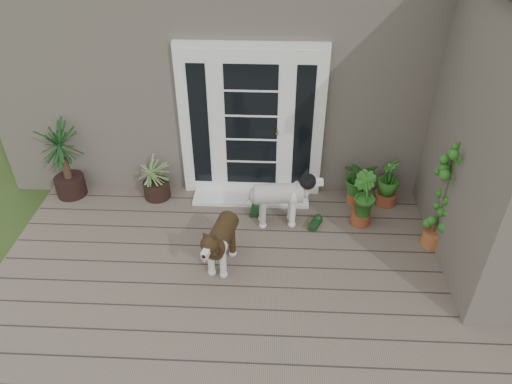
{
  "coord_description": "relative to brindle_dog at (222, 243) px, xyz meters",
  "views": [
    {
      "loc": [
        0.12,
        -3.01,
        4.07
      ],
      "look_at": [
        -0.1,
        1.75,
        0.7
      ],
      "focal_mm": 33.43,
      "sensor_mm": 36.0,
      "label": 1
    }
  ],
  "objects": [
    {
      "name": "door_step",
      "position": [
        0.26,
        1.33,
        -0.31
      ],
      "size": [
        1.6,
        0.4,
        0.05
      ],
      "primitive_type": "cube",
      "color": "white",
      "rests_on": "deck"
    },
    {
      "name": "herb_a",
      "position": [
        1.71,
        1.33,
        -0.04
      ],
      "size": [
        0.58,
        0.58,
        0.58
      ],
      "primitive_type": "imported",
      "rotation": [
        0.0,
        0.0,
        0.34
      ],
      "color": "#195217",
      "rests_on": "deck"
    },
    {
      "name": "spider_plant",
      "position": [
        -1.06,
        1.33,
        -0.01
      ],
      "size": [
        0.68,
        0.68,
        0.65
      ],
      "primitive_type": null,
      "rotation": [
        0.0,
        0.0,
        -0.12
      ],
      "color": "#93A163",
      "rests_on": "deck"
    },
    {
      "name": "yucca",
      "position": [
        -2.29,
        1.33,
        0.23
      ],
      "size": [
        0.94,
        0.94,
        1.12
      ],
      "primitive_type": null,
      "rotation": [
        0.0,
        0.0,
        -0.24
      ],
      "color": "#113413",
      "rests_on": "deck"
    },
    {
      "name": "herb_b",
      "position": [
        1.72,
        0.87,
        -0.06
      ],
      "size": [
        0.5,
        0.5,
        0.54
      ],
      "primitive_type": "imported",
      "rotation": [
        0.0,
        0.0,
        2.13
      ],
      "color": "#1A5B1E",
      "rests_on": "deck"
    },
    {
      "name": "clog_left",
      "position": [
        0.33,
        1.03,
        -0.29
      ],
      "size": [
        0.17,
        0.31,
        0.09
      ],
      "primitive_type": null,
      "rotation": [
        0.0,
        0.0,
        -0.11
      ],
      "color": "#153615",
      "rests_on": "deck"
    },
    {
      "name": "house_main",
      "position": [
        0.46,
        3.58,
        1.1
      ],
      "size": [
        7.4,
        4.0,
        3.1
      ],
      "primitive_type": "cube",
      "color": "#665E54",
      "rests_on": "ground"
    },
    {
      "name": "herb_c",
      "position": [
        2.12,
        1.33,
        -0.06
      ],
      "size": [
        0.42,
        0.42,
        0.55
      ],
      "primitive_type": "imported",
      "rotation": [
        0.0,
        0.0,
        4.49
      ],
      "color": "#164F19",
      "rests_on": "deck"
    },
    {
      "name": "door_unit",
      "position": [
        0.26,
        1.53,
        0.74
      ],
      "size": [
        1.9,
        0.14,
        2.15
      ],
      "primitive_type": "cube",
      "color": "white",
      "rests_on": "deck"
    },
    {
      "name": "deck",
      "position": [
        0.46,
        -0.67,
        -0.39
      ],
      "size": [
        6.2,
        4.6,
        0.12
      ],
      "primitive_type": "cube",
      "color": "#6B5B4C",
      "rests_on": "ground"
    },
    {
      "name": "brindle_dog",
      "position": [
        0.0,
        0.0,
        0.0
      ],
      "size": [
        0.51,
        0.85,
        0.67
      ],
      "primitive_type": null,
      "rotation": [
        0.0,
        0.0,
        2.92
      ],
      "color": "#3C2A16",
      "rests_on": "deck"
    },
    {
      "name": "sapling",
      "position": [
        2.56,
        0.48,
        0.41
      ],
      "size": [
        0.45,
        0.45,
        1.49
      ],
      "primitive_type": null,
      "rotation": [
        0.0,
        0.0,
        -0.03
      ],
      "color": "#1E611B",
      "rests_on": "deck"
    },
    {
      "name": "white_dog",
      "position": [
        0.64,
        0.81,
        0.01
      ],
      "size": [
        0.86,
        0.45,
        0.69
      ],
      "primitive_type": null,
      "rotation": [
        0.0,
        0.0,
        -1.46
      ],
      "color": "white",
      "rests_on": "deck"
    },
    {
      "name": "clog_right",
      "position": [
        1.13,
        0.77,
        -0.29
      ],
      "size": [
        0.26,
        0.35,
        0.09
      ],
      "primitive_type": null,
      "rotation": [
        0.0,
        0.0,
        -0.41
      ],
      "color": "black",
      "rests_on": "deck"
    }
  ]
}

